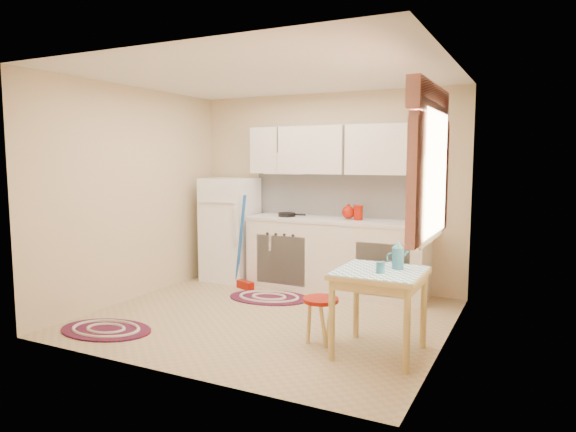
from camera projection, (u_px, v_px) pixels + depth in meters
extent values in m
plane|color=tan|center=(268.00, 317.00, 5.41)|extent=(3.60, 3.60, 0.00)
cube|color=silver|center=(267.00, 75.00, 5.13)|extent=(3.60, 3.20, 0.04)
cube|color=#CEB58B|center=(327.00, 190.00, 6.70)|extent=(3.60, 0.04, 2.50)
cube|color=#CEB58B|center=(166.00, 214.00, 3.85)|extent=(3.60, 0.04, 2.50)
cube|color=#CEB58B|center=(135.00, 194.00, 6.07)|extent=(0.04, 3.20, 2.50)
cube|color=#CEB58B|center=(449.00, 206.00, 4.48)|extent=(0.04, 3.20, 2.50)
cube|color=silver|center=(335.00, 195.00, 6.64)|extent=(2.25, 0.03, 0.55)
cube|color=silver|center=(331.00, 150.00, 6.44)|extent=(2.25, 0.33, 0.60)
cube|color=white|center=(435.00, 173.00, 3.96)|extent=(0.04, 0.85, 0.95)
cube|color=white|center=(230.00, 229.00, 7.01)|extent=(0.65, 0.60, 1.40)
cube|color=silver|center=(336.00, 257.00, 6.41)|extent=(2.25, 0.60, 0.88)
cube|color=silver|center=(336.00, 220.00, 6.36)|extent=(2.27, 0.62, 0.04)
cylinder|color=black|center=(287.00, 215.00, 6.60)|extent=(0.26, 0.26, 0.05)
cylinder|color=#991305|center=(358.00, 213.00, 6.22)|extent=(0.12, 0.12, 0.16)
cube|color=#DDC06E|center=(379.00, 313.00, 4.36)|extent=(0.72, 0.72, 0.72)
cylinder|color=#991305|center=(321.00, 321.00, 4.62)|extent=(0.43, 0.43, 0.42)
cylinder|color=#2B6A85|center=(380.00, 268.00, 4.21)|extent=(0.08, 0.08, 0.10)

